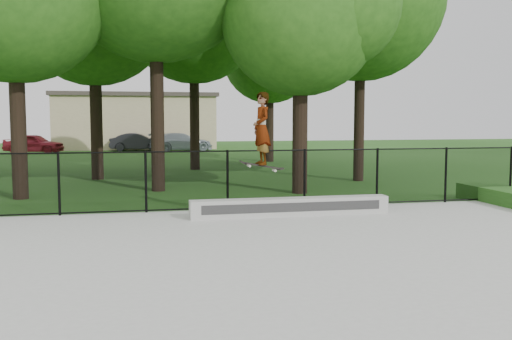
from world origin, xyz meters
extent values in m
plane|color=#214E16|center=(0.00, 0.00, 0.00)|extent=(100.00, 100.00, 0.00)
cube|color=#ABABA5|center=(0.00, 0.00, 0.03)|extent=(14.00, 12.00, 0.06)
cube|color=#B2B2AD|center=(1.30, 4.70, 0.27)|extent=(4.73, 0.40, 0.42)
imported|color=maroon|center=(-8.77, 32.56, 0.66)|extent=(4.14, 2.56, 1.32)
imported|color=black|center=(-1.94, 34.00, 0.64)|extent=(3.59, 1.56, 1.28)
imported|color=#98A3AC|center=(1.16, 33.16, 0.65)|extent=(4.35, 2.43, 1.30)
cube|color=black|center=(0.59, 4.68, 1.25)|extent=(0.83, 0.23, 0.18)
imported|color=#BFE1FB|center=(0.59, 4.68, 2.11)|extent=(0.48, 0.65, 1.66)
cylinder|color=black|center=(-4.00, 5.90, 0.81)|extent=(0.06, 0.06, 1.50)
cylinder|color=black|center=(-2.00, 5.90, 0.81)|extent=(0.06, 0.06, 1.50)
cylinder|color=black|center=(0.00, 5.90, 0.81)|extent=(0.06, 0.06, 1.50)
cylinder|color=black|center=(2.00, 5.90, 0.81)|extent=(0.06, 0.06, 1.50)
cylinder|color=black|center=(4.00, 5.90, 0.81)|extent=(0.06, 0.06, 1.50)
cylinder|color=black|center=(6.00, 5.90, 0.81)|extent=(0.06, 0.06, 1.50)
cylinder|color=black|center=(8.00, 5.90, 0.81)|extent=(0.06, 0.06, 1.50)
cylinder|color=black|center=(0.00, 5.90, 1.53)|extent=(16.00, 0.04, 0.04)
cylinder|color=black|center=(0.00, 5.90, 0.11)|extent=(16.00, 0.04, 0.04)
cube|color=black|center=(0.00, 5.90, 0.81)|extent=(16.00, 0.01, 1.50)
cylinder|color=black|center=(-5.50, 9.50, 2.28)|extent=(0.44, 0.44, 4.56)
cylinder|color=black|center=(-1.50, 10.50, 2.80)|extent=(0.44, 0.44, 5.60)
cylinder|color=black|center=(2.80, 9.00, 2.06)|extent=(0.44, 0.44, 4.12)
sphere|color=#234E14|center=(2.80, 9.00, 5.48)|extent=(4.94, 4.94, 4.94)
cylinder|color=black|center=(6.00, 12.00, 2.53)|extent=(0.44, 0.44, 5.07)
cylinder|color=black|center=(0.50, 18.00, 2.67)|extent=(0.44, 0.44, 5.33)
sphere|color=#234E14|center=(0.50, 18.00, 7.09)|extent=(6.40, 6.40, 6.40)
cylinder|color=black|center=(5.00, 22.00, 2.15)|extent=(0.44, 0.44, 4.30)
sphere|color=#234E14|center=(5.00, 22.00, 5.72)|extent=(5.16, 5.16, 5.16)
cylinder|color=black|center=(-3.62, 14.59, 2.44)|extent=(0.44, 0.44, 4.87)
sphere|color=#234E14|center=(-3.62, 14.59, 6.48)|extent=(5.84, 5.84, 5.84)
cube|color=#CAB88E|center=(-2.00, 38.00, 2.00)|extent=(12.00, 6.00, 4.00)
cube|color=#3F3833|center=(-2.00, 38.00, 4.15)|extent=(12.40, 6.40, 0.30)
camera|label=1|loc=(-2.31, -8.02, 2.33)|focal=40.00mm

